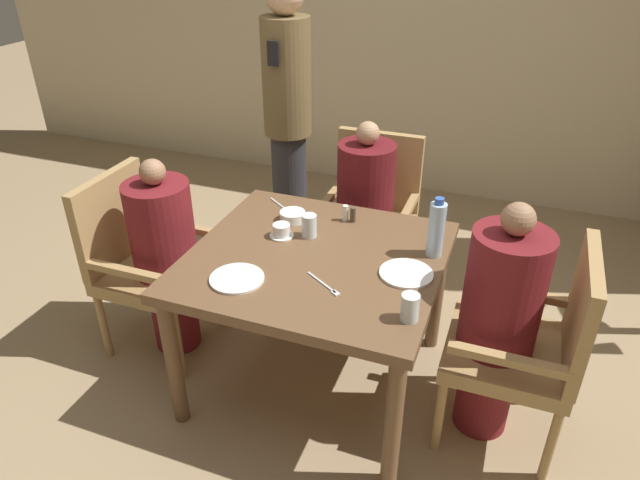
% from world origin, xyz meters
% --- Properties ---
extents(ground_plane, '(16.00, 16.00, 0.00)m').
position_xyz_m(ground_plane, '(0.00, 0.00, 0.00)').
color(ground_plane, '#9E8460').
extents(wall_back, '(8.00, 0.06, 2.80)m').
position_xyz_m(wall_back, '(0.00, 2.47, 1.40)').
color(wall_back, beige).
rests_on(wall_back, ground_plane).
extents(dining_table, '(1.11, 1.05, 0.73)m').
position_xyz_m(dining_table, '(0.00, 0.00, 0.64)').
color(dining_table, brown).
rests_on(dining_table, ground_plane).
extents(chair_left_side, '(0.51, 0.51, 0.95)m').
position_xyz_m(chair_left_side, '(-0.95, 0.00, 0.52)').
color(chair_left_side, '#A88451').
rests_on(chair_left_side, ground_plane).
extents(diner_in_left_chair, '(0.32, 0.32, 1.07)m').
position_xyz_m(diner_in_left_chair, '(-0.81, 0.00, 0.55)').
color(diner_in_left_chair, maroon).
rests_on(diner_in_left_chair, ground_plane).
extents(chair_far_side, '(0.51, 0.51, 0.95)m').
position_xyz_m(chair_far_side, '(0.00, 0.92, 0.52)').
color(chair_far_side, '#A88451').
rests_on(chair_far_side, ground_plane).
extents(diner_in_far_chair, '(0.32, 0.32, 1.10)m').
position_xyz_m(diner_in_far_chair, '(-0.00, 0.78, 0.57)').
color(diner_in_far_chair, '#5B1419').
rests_on(diner_in_far_chair, ground_plane).
extents(chair_right_side, '(0.51, 0.51, 0.95)m').
position_xyz_m(chair_right_side, '(0.95, 0.00, 0.52)').
color(chair_right_side, '#A88451').
rests_on(chair_right_side, ground_plane).
extents(diner_in_right_chair, '(0.32, 0.32, 1.13)m').
position_xyz_m(diner_in_right_chair, '(0.81, 0.00, 0.58)').
color(diner_in_right_chair, maroon).
rests_on(diner_in_right_chair, ground_plane).
extents(standing_host, '(0.30, 0.34, 1.76)m').
position_xyz_m(standing_host, '(-0.64, 1.18, 0.95)').
color(standing_host, '#2D2D33').
rests_on(standing_host, ground_plane).
extents(plate_main_left, '(0.23, 0.23, 0.01)m').
position_xyz_m(plate_main_left, '(-0.24, -0.30, 0.74)').
color(plate_main_left, white).
rests_on(plate_main_left, dining_table).
extents(plate_main_right, '(0.23, 0.23, 0.01)m').
position_xyz_m(plate_main_right, '(0.41, -0.01, 0.74)').
color(plate_main_right, white).
rests_on(plate_main_right, dining_table).
extents(teacup_with_saucer, '(0.11, 0.11, 0.06)m').
position_xyz_m(teacup_with_saucer, '(-0.21, 0.10, 0.76)').
color(teacup_with_saucer, white).
rests_on(teacup_with_saucer, dining_table).
extents(bowl_small, '(0.13, 0.13, 0.05)m').
position_xyz_m(bowl_small, '(-0.22, 0.27, 0.76)').
color(bowl_small, white).
rests_on(bowl_small, dining_table).
extents(water_bottle, '(0.07, 0.07, 0.28)m').
position_xyz_m(water_bottle, '(0.49, 0.19, 0.86)').
color(water_bottle, silver).
rests_on(water_bottle, dining_table).
extents(glass_tall_near, '(0.07, 0.07, 0.11)m').
position_xyz_m(glass_tall_near, '(0.49, -0.31, 0.79)').
color(glass_tall_near, silver).
rests_on(glass_tall_near, dining_table).
extents(glass_tall_mid, '(0.07, 0.07, 0.11)m').
position_xyz_m(glass_tall_mid, '(-0.09, 0.15, 0.79)').
color(glass_tall_mid, silver).
rests_on(glass_tall_mid, dining_table).
extents(salt_shaker, '(0.03, 0.03, 0.08)m').
position_xyz_m(salt_shaker, '(0.02, 0.36, 0.77)').
color(salt_shaker, white).
rests_on(salt_shaker, dining_table).
extents(pepper_shaker, '(0.03, 0.03, 0.08)m').
position_xyz_m(pepper_shaker, '(0.06, 0.36, 0.77)').
color(pepper_shaker, '#4C3D2D').
rests_on(pepper_shaker, dining_table).
extents(fork_beside_plate, '(0.18, 0.13, 0.00)m').
position_xyz_m(fork_beside_plate, '(0.12, -0.21, 0.74)').
color(fork_beside_plate, silver).
rests_on(fork_beside_plate, dining_table).
extents(knife_beside_plate, '(0.18, 0.14, 0.00)m').
position_xyz_m(knife_beside_plate, '(-0.33, 0.38, 0.74)').
color(knife_beside_plate, silver).
rests_on(knife_beside_plate, dining_table).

